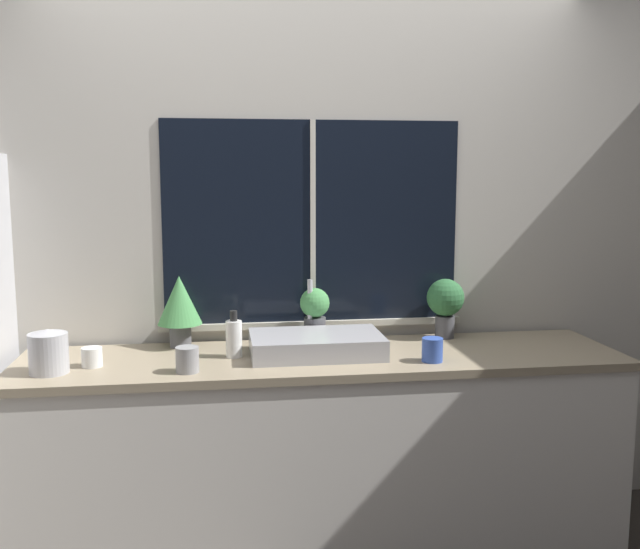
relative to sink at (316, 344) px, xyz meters
The scene contains 11 objects.
wall_back 0.56m from the sink, 85.23° to the left, with size 8.00×0.09×2.70m.
counter 0.49m from the sink, 19.62° to the right, with size 2.58×0.64×0.89m.
sink is the anchor object (origin of this frame).
potted_plant_left 0.64m from the sink, 158.87° to the left, with size 0.20×0.20×0.32m.
potted_plant_center 0.25m from the sink, 83.63° to the left, with size 0.14×0.14×0.25m.
potted_plant_right 0.70m from the sink, 19.24° to the left, with size 0.18×0.18×0.28m.
soap_bottle 0.35m from the sink, behind, with size 0.07×0.07×0.20m.
mug_grey 0.57m from the sink, 159.77° to the right, with size 0.09×0.09×0.10m.
mug_white 0.92m from the sink, behind, with size 0.08×0.08×0.08m.
mug_blue 0.50m from the sink, 21.40° to the right, with size 0.09×0.09×0.10m.
kettle 1.08m from the sink, behind, with size 0.15×0.15×0.18m.
Camera 1 is at (-0.44, -2.64, 1.67)m, focal length 40.00 mm.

